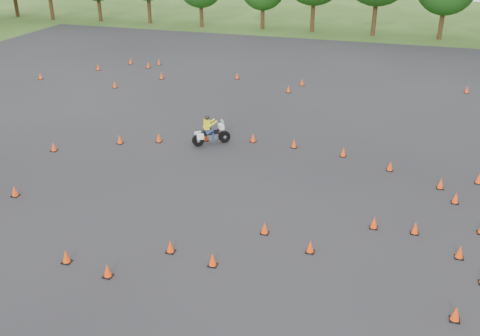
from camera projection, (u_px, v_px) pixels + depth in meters
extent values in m
plane|color=#2D5119|center=(207.00, 243.00, 19.08)|extent=(140.00, 140.00, 0.00)
plane|color=black|center=(253.00, 174.00, 24.28)|extent=(62.00, 62.00, 0.00)
cone|color=#FA3F0A|center=(456.00, 198.00, 21.71)|extent=(0.26, 0.26, 0.45)
cone|color=#FA3F0A|center=(161.00, 76.00, 38.73)|extent=(0.26, 0.26, 0.45)
cone|color=#FA3F0A|center=(390.00, 166.00, 24.54)|extent=(0.26, 0.26, 0.45)
cone|color=#FA3F0A|center=(130.00, 61.00, 42.75)|extent=(0.26, 0.26, 0.45)
cone|color=#FA3F0A|center=(66.00, 257.00, 17.93)|extent=(0.26, 0.26, 0.45)
cone|color=#FA3F0A|center=(343.00, 152.00, 26.01)|extent=(0.26, 0.26, 0.45)
cone|color=#FA3F0A|center=(441.00, 184.00, 22.89)|extent=(0.26, 0.26, 0.45)
cone|color=#FA3F0A|center=(170.00, 246.00, 18.49)|extent=(0.26, 0.26, 0.45)
cone|color=#FA3F0A|center=(40.00, 76.00, 38.64)|extent=(0.26, 0.26, 0.45)
cone|color=#FA3F0A|center=(148.00, 65.00, 41.59)|extent=(0.26, 0.26, 0.45)
cone|color=#FA3F0A|center=(213.00, 260.00, 17.77)|extent=(0.26, 0.26, 0.45)
cone|color=#FA3F0A|center=(253.00, 138.00, 27.72)|extent=(0.26, 0.26, 0.45)
cone|color=#FA3F0A|center=(53.00, 147.00, 26.62)|extent=(0.26, 0.26, 0.45)
cone|color=#FA3F0A|center=(302.00, 82.00, 37.20)|extent=(0.26, 0.26, 0.45)
cone|color=#FA3F0A|center=(237.00, 76.00, 38.73)|extent=(0.26, 0.26, 0.45)
cone|color=#FA3F0A|center=(15.00, 191.00, 22.26)|extent=(0.26, 0.26, 0.45)
cone|color=#FA3F0A|center=(415.00, 228.00, 19.59)|extent=(0.26, 0.26, 0.45)
cone|color=#FA3F0A|center=(159.00, 138.00, 27.71)|extent=(0.26, 0.26, 0.45)
cone|color=#FA3F0A|center=(107.00, 271.00, 17.21)|extent=(0.26, 0.26, 0.45)
cone|color=#FA3F0A|center=(289.00, 89.00, 35.70)|extent=(0.26, 0.26, 0.45)
cone|color=#FA3F0A|center=(98.00, 67.00, 40.99)|extent=(0.26, 0.26, 0.45)
cone|color=#FA3F0A|center=(310.00, 247.00, 18.49)|extent=(0.26, 0.26, 0.45)
cone|color=#FA3F0A|center=(159.00, 62.00, 42.47)|extent=(0.26, 0.26, 0.45)
cone|color=#FA3F0A|center=(294.00, 143.00, 27.02)|extent=(0.26, 0.26, 0.45)
cone|color=#FA3F0A|center=(265.00, 228.00, 19.60)|extent=(0.26, 0.26, 0.45)
cone|color=#FA3F0A|center=(374.00, 223.00, 19.94)|extent=(0.26, 0.26, 0.45)
cone|color=#FA3F0A|center=(460.00, 252.00, 18.17)|extent=(0.26, 0.26, 0.45)
cone|color=#FA3F0A|center=(120.00, 139.00, 27.51)|extent=(0.26, 0.26, 0.45)
cone|color=#FA3F0A|center=(467.00, 90.00, 35.56)|extent=(0.26, 0.26, 0.45)
cone|color=#FA3F0A|center=(206.00, 136.00, 27.91)|extent=(0.26, 0.26, 0.45)
cone|color=#FA3F0A|center=(115.00, 85.00, 36.68)|extent=(0.26, 0.26, 0.45)
cone|color=#FA3F0A|center=(479.00, 179.00, 23.34)|extent=(0.26, 0.26, 0.45)
cone|color=#FA3F0A|center=(456.00, 314.00, 15.32)|extent=(0.26, 0.26, 0.45)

